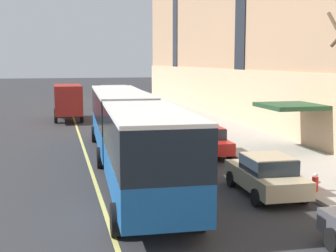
# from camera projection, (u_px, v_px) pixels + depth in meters

# --- Properties ---
(ground_plane) EXTENTS (260.00, 260.00, 0.00)m
(ground_plane) POSITION_uv_depth(u_px,v_px,m) (126.00, 219.00, 15.10)
(ground_plane) COLOR #303033
(sidewalk) EXTENTS (5.32, 160.00, 0.15)m
(sidewalk) POSITION_uv_depth(u_px,v_px,m) (336.00, 178.00, 20.20)
(sidewalk) COLOR #ADA89E
(sidewalk) RESTS_ON ground
(city_bus) EXTENTS (3.57, 19.91, 3.48)m
(city_bus) POSITION_uv_depth(u_px,v_px,m) (128.00, 127.00, 21.63)
(city_bus) COLOR #19569E
(city_bus) RESTS_ON ground
(parked_car_red_2) EXTENTS (2.13, 4.84, 1.56)m
(parked_car_red_2) POSITION_uv_depth(u_px,v_px,m) (205.00, 140.00, 25.53)
(parked_car_red_2) COLOR #B21E19
(parked_car_red_2) RESTS_ON ground
(parked_car_black_3) EXTENTS (2.04, 4.83, 1.56)m
(parked_car_black_3) POSITION_uv_depth(u_px,v_px,m) (140.00, 106.00, 45.36)
(parked_car_black_3) COLOR black
(parked_car_black_3) RESTS_ON ground
(parked_car_darkgray_4) EXTENTS (2.05, 4.30, 1.56)m
(parked_car_darkgray_4) POSITION_uv_depth(u_px,v_px,m) (157.00, 116.00, 36.92)
(parked_car_darkgray_4) COLOR #4C4C51
(parked_car_darkgray_4) RESTS_ON ground
(parked_car_champagne_6) EXTENTS (2.13, 4.38, 1.56)m
(parked_car_champagne_6) POSITION_uv_depth(u_px,v_px,m) (266.00, 175.00, 17.78)
(parked_car_champagne_6) COLOR #BCAD89
(parked_car_champagne_6) RESTS_ON ground
(box_truck) EXTENTS (2.37, 6.73, 3.09)m
(box_truck) POSITION_uv_depth(u_px,v_px,m) (68.00, 101.00, 39.71)
(box_truck) COLOR maroon
(box_truck) RESTS_ON ground
(fire_hydrant) EXTENTS (0.42, 0.24, 0.72)m
(fire_hydrant) POSITION_uv_depth(u_px,v_px,m) (315.00, 182.00, 17.81)
(fire_hydrant) COLOR red
(fire_hydrant) RESTS_ON sidewalk
(lane_centerline) EXTENTS (0.16, 140.00, 0.01)m
(lane_centerline) POSITION_uv_depth(u_px,v_px,m) (99.00, 195.00, 17.85)
(lane_centerline) COLOR #E0D66B
(lane_centerline) RESTS_ON ground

